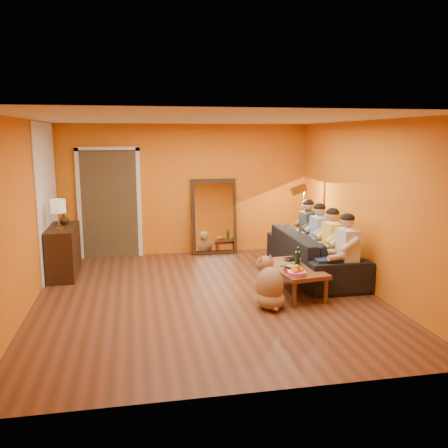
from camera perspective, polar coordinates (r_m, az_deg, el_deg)
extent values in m
cube|color=brown|center=(7.17, -2.02, -8.70)|extent=(5.00, 5.50, 0.00)
cube|color=white|center=(6.78, -2.16, 12.54)|extent=(5.00, 5.50, 0.00)
cube|color=#C95E17|center=(9.56, -4.62, 4.13)|extent=(5.00, 0.00, 2.60)
cube|color=#C95E17|center=(6.93, -22.96, 0.88)|extent=(0.00, 5.50, 2.60)
cube|color=#C95E17|center=(7.64, 16.79, 2.09)|extent=(0.00, 5.50, 2.60)
cube|color=white|center=(8.63, -20.50, 2.80)|extent=(0.02, 1.90, 2.58)
cube|color=#3F2D19|center=(9.63, -13.57, 2.41)|extent=(1.06, 0.30, 2.10)
cube|color=white|center=(9.55, -17.02, 2.18)|extent=(0.08, 0.06, 2.20)
cube|color=white|center=(9.50, -10.16, 2.43)|extent=(0.08, 0.06, 2.20)
cube|color=white|center=(9.42, -13.88, 8.76)|extent=(1.22, 0.06, 0.08)
cube|color=#321C10|center=(9.59, -1.23, 0.92)|extent=(0.92, 0.27, 1.51)
cube|color=white|center=(9.55, -1.19, 0.88)|extent=(0.78, 0.21, 1.35)
cube|color=#321C10|center=(8.55, -18.72, -3.12)|extent=(0.44, 1.18, 0.85)
imported|color=black|center=(8.35, 10.78, -3.50)|extent=(2.49, 0.98, 0.73)
cylinder|color=black|center=(7.19, 8.84, -3.99)|extent=(0.07, 0.07, 0.31)
imported|color=#B27F3F|center=(7.40, 8.88, -4.47)|extent=(0.10, 0.10, 0.09)
imported|color=black|center=(7.63, 8.72, -4.22)|extent=(0.42, 0.34, 0.03)
imported|color=#321C10|center=(7.02, 7.44, -5.52)|extent=(0.25, 0.30, 0.03)
imported|color=#B01416|center=(7.02, 7.50, -5.31)|extent=(0.27, 0.30, 0.02)
imported|color=black|center=(7.00, 7.47, -5.21)|extent=(0.26, 0.27, 0.02)
imported|color=#321C10|center=(8.70, -18.71, 0.57)|extent=(0.18, 0.18, 0.18)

